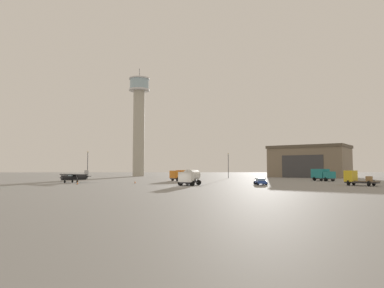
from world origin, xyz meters
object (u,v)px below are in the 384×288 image
at_px(control_tower, 139,119).
at_px(truck_box_orange, 182,175).
at_px(truck_flatbed_yellow, 356,178).
at_px(truck_box_teal, 322,174).
at_px(light_post_west, 88,162).
at_px(traffic_cone_near_right, 135,182).
at_px(truck_fuel_tanker_white, 190,177).
at_px(traffic_cone_near_left, 78,183).
at_px(car_blue, 260,181).
at_px(airplane_black, 74,177).
at_px(light_post_east, 228,163).

height_order(control_tower, truck_box_orange, control_tower).
bearing_deg(truck_flatbed_yellow, truck_box_teal, -47.79).
xyz_separation_m(control_tower, light_post_west, (-11.62, -33.58, -18.04)).
bearing_deg(truck_box_orange, traffic_cone_near_right, 17.90).
relative_size(truck_fuel_tanker_white, traffic_cone_near_left, 10.29).
distance_m(truck_flatbed_yellow, traffic_cone_near_left, 54.57).
bearing_deg(truck_fuel_tanker_white, car_blue, 115.91).
xyz_separation_m(truck_flatbed_yellow, traffic_cone_near_right, (-42.91, 12.04, -1.08)).
height_order(truck_flatbed_yellow, traffic_cone_near_right, truck_flatbed_yellow).
relative_size(airplane_black, car_blue, 1.84).
relative_size(truck_box_orange, car_blue, 1.47).
bearing_deg(traffic_cone_near_right, traffic_cone_near_left, -158.09).
distance_m(car_blue, light_post_east, 44.24).
relative_size(control_tower, truck_box_orange, 7.02).
bearing_deg(traffic_cone_near_right, light_post_west, 121.08).
relative_size(airplane_black, traffic_cone_near_left, 12.12).
bearing_deg(truck_flatbed_yellow, light_post_west, 16.63).
relative_size(truck_box_orange, light_post_west, 0.74).
height_order(control_tower, light_post_west, control_tower).
relative_size(truck_fuel_tanker_white, car_blue, 1.56).
height_order(control_tower, traffic_cone_near_right, control_tower).
distance_m(truck_box_orange, traffic_cone_near_right, 16.91).
height_order(traffic_cone_near_left, traffic_cone_near_right, traffic_cone_near_left).
relative_size(airplane_black, light_post_east, 0.95).
bearing_deg(truck_box_orange, truck_box_teal, 142.72).
relative_size(truck_box_orange, traffic_cone_near_left, 9.65).
relative_size(control_tower, truck_flatbed_yellow, 7.24).
distance_m(control_tower, traffic_cone_near_left, 71.06).
xyz_separation_m(truck_flatbed_yellow, traffic_cone_near_left, (-54.03, 7.57, -1.04)).
xyz_separation_m(car_blue, traffic_cone_near_right, (-25.44, 8.57, -0.47)).
relative_size(light_post_east, traffic_cone_near_left, 12.71).
height_order(truck_fuel_tanker_white, truck_flatbed_yellow, truck_fuel_tanker_white).
bearing_deg(truck_flatbed_yellow, control_tower, -5.97).
distance_m(truck_box_orange, car_blue, 26.52).
xyz_separation_m(truck_fuel_tanker_white, truck_flatbed_yellow, (31.33, -2.40, -0.32)).
bearing_deg(light_post_west, truck_fuel_tanker_white, -53.06).
distance_m(light_post_west, traffic_cone_near_left, 34.47).
bearing_deg(airplane_black, truck_flatbed_yellow, 117.80).
height_order(truck_box_orange, light_post_west, light_post_west).
xyz_separation_m(airplane_black, truck_box_teal, (60.62, 7.15, 0.38)).
bearing_deg(light_post_west, truck_box_orange, -29.51).
xyz_separation_m(control_tower, car_blue, (31.35, -71.22, -22.32)).
xyz_separation_m(car_blue, light_post_west, (-42.97, 37.65, 4.27)).
xyz_separation_m(airplane_black, truck_flatbed_yellow, (57.09, -16.07, 0.05)).
distance_m(control_tower, truck_flatbed_yellow, 91.83).
height_order(light_post_east, traffic_cone_near_right, light_post_east).
xyz_separation_m(airplane_black, light_post_east, (40.09, 31.44, 3.60)).
bearing_deg(truck_box_orange, truck_flatbed_yellow, 108.13).
height_order(light_post_west, light_post_east, light_post_west).
height_order(airplane_black, traffic_cone_near_right, airplane_black).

